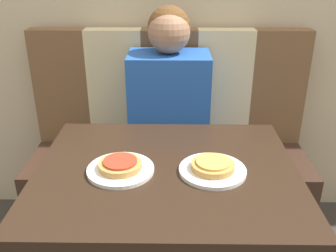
% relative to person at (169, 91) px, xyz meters
% --- Properties ---
extents(booth_seat, '(1.34, 0.45, 0.45)m').
position_rel_person_xyz_m(booth_seat, '(0.00, -0.00, -0.56)').
color(booth_seat, '#382319').
rests_on(booth_seat, ground_plane).
extents(booth_backrest, '(1.34, 0.09, 0.57)m').
position_rel_person_xyz_m(booth_backrest, '(-0.00, 0.18, -0.04)').
color(booth_backrest, brown).
rests_on(booth_backrest, booth_seat).
extents(dining_table, '(0.81, 0.66, 0.74)m').
position_rel_person_xyz_m(dining_table, '(0.00, -0.60, -0.16)').
color(dining_table, black).
rests_on(dining_table, ground_plane).
extents(person, '(0.36, 0.23, 0.70)m').
position_rel_person_xyz_m(person, '(0.00, 0.00, 0.00)').
color(person, '#2356B2').
rests_on(person, booth_seat).
extents(plate_left, '(0.20, 0.20, 0.01)m').
position_rel_person_xyz_m(plate_left, '(-0.14, -0.62, -0.04)').
color(plate_left, white).
rests_on(plate_left, dining_table).
extents(plate_right, '(0.20, 0.20, 0.01)m').
position_rel_person_xyz_m(plate_right, '(0.14, -0.62, -0.04)').
color(plate_right, white).
rests_on(plate_right, dining_table).
extents(pizza_left, '(0.13, 0.13, 0.03)m').
position_rel_person_xyz_m(pizza_left, '(-0.14, -0.62, -0.02)').
color(pizza_left, '#C68E47').
rests_on(pizza_left, plate_left).
extents(pizza_right, '(0.13, 0.13, 0.03)m').
position_rel_person_xyz_m(pizza_right, '(0.14, -0.62, -0.02)').
color(pizza_right, '#C68E47').
rests_on(pizza_right, plate_right).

